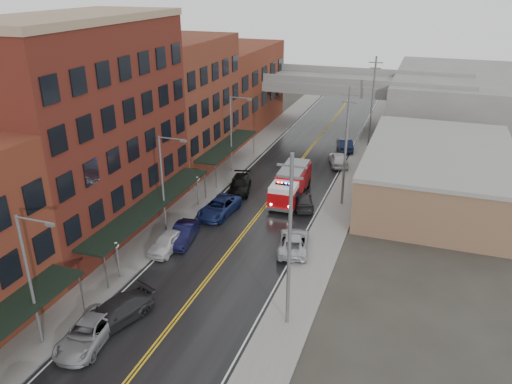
% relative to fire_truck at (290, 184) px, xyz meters
% --- Properties ---
extents(road, '(11.00, 160.00, 0.02)m').
position_rel_fire_truck_xyz_m(road, '(-1.84, -4.80, -1.64)').
color(road, black).
rests_on(road, ground).
extents(sidewalk_left, '(3.00, 160.00, 0.15)m').
position_rel_fire_truck_xyz_m(sidewalk_left, '(-9.14, -4.80, -1.58)').
color(sidewalk_left, slate).
rests_on(sidewalk_left, ground).
extents(sidewalk_right, '(3.00, 160.00, 0.15)m').
position_rel_fire_truck_xyz_m(sidewalk_right, '(5.46, -4.80, -1.58)').
color(sidewalk_right, slate).
rests_on(sidewalk_right, ground).
extents(curb_left, '(0.30, 160.00, 0.15)m').
position_rel_fire_truck_xyz_m(curb_left, '(-7.49, -4.80, -1.58)').
color(curb_left, gray).
rests_on(curb_left, ground).
extents(curb_right, '(0.30, 160.00, 0.15)m').
position_rel_fire_truck_xyz_m(curb_right, '(3.81, -4.80, -1.58)').
color(curb_right, gray).
rests_on(curb_right, ground).
extents(brick_building_b, '(9.00, 20.00, 18.00)m').
position_rel_fire_truck_xyz_m(brick_building_b, '(-15.14, -11.80, 7.35)').
color(brick_building_b, '#511C15').
rests_on(brick_building_b, ground).
extents(brick_building_c, '(9.00, 15.00, 15.00)m').
position_rel_fire_truck_xyz_m(brick_building_c, '(-15.14, 5.70, 5.85)').
color(brick_building_c, brown).
rests_on(brick_building_c, ground).
extents(brick_building_far, '(9.00, 20.00, 12.00)m').
position_rel_fire_truck_xyz_m(brick_building_far, '(-15.14, 23.20, 4.35)').
color(brick_building_far, maroon).
rests_on(brick_building_far, ground).
extents(tan_building, '(14.00, 22.00, 5.00)m').
position_rel_fire_truck_xyz_m(tan_building, '(14.16, 5.20, 0.85)').
color(tan_building, brown).
rests_on(tan_building, ground).
extents(right_far_block, '(18.00, 30.00, 8.00)m').
position_rel_fire_truck_xyz_m(right_far_block, '(16.16, 35.20, 2.35)').
color(right_far_block, slate).
rests_on(right_far_block, ground).
extents(awning_1, '(2.60, 18.00, 3.09)m').
position_rel_fire_truck_xyz_m(awning_1, '(-9.33, -11.80, 1.34)').
color(awning_1, black).
rests_on(awning_1, ground).
extents(awning_2, '(2.60, 13.00, 3.09)m').
position_rel_fire_truck_xyz_m(awning_2, '(-9.33, 5.70, 1.33)').
color(awning_2, black).
rests_on(awning_2, ground).
extents(globe_lamp_1, '(0.44, 0.44, 3.12)m').
position_rel_fire_truck_xyz_m(globe_lamp_1, '(-8.24, -18.80, 0.66)').
color(globe_lamp_1, '#59595B').
rests_on(globe_lamp_1, ground).
extents(globe_lamp_2, '(0.44, 0.44, 3.12)m').
position_rel_fire_truck_xyz_m(globe_lamp_2, '(-8.24, -4.80, 0.66)').
color(globe_lamp_2, '#59595B').
rests_on(globe_lamp_2, ground).
extents(street_lamp_0, '(2.64, 0.22, 9.00)m').
position_rel_fire_truck_xyz_m(street_lamp_0, '(-8.39, -26.80, 3.53)').
color(street_lamp_0, '#59595B').
rests_on(street_lamp_0, ground).
extents(street_lamp_1, '(2.64, 0.22, 9.00)m').
position_rel_fire_truck_xyz_m(street_lamp_1, '(-8.39, -10.80, 3.53)').
color(street_lamp_1, '#59595B').
rests_on(street_lamp_1, ground).
extents(street_lamp_2, '(2.64, 0.22, 9.00)m').
position_rel_fire_truck_xyz_m(street_lamp_2, '(-8.39, 5.20, 3.53)').
color(street_lamp_2, '#59595B').
rests_on(street_lamp_2, ground).
extents(utility_pole_0, '(1.80, 0.24, 12.00)m').
position_rel_fire_truck_xyz_m(utility_pole_0, '(5.36, -19.80, 4.65)').
color(utility_pole_0, '#59595B').
rests_on(utility_pole_0, ground).
extents(utility_pole_1, '(1.80, 0.24, 12.00)m').
position_rel_fire_truck_xyz_m(utility_pole_1, '(5.36, 0.20, 4.65)').
color(utility_pole_1, '#59595B').
rests_on(utility_pole_1, ground).
extents(utility_pole_2, '(1.80, 0.24, 12.00)m').
position_rel_fire_truck_xyz_m(utility_pole_2, '(5.36, 20.20, 4.65)').
color(utility_pole_2, '#59595B').
rests_on(utility_pole_2, ground).
extents(overpass, '(40.00, 10.00, 7.50)m').
position_rel_fire_truck_xyz_m(overpass, '(-1.84, 27.20, 4.33)').
color(overpass, slate).
rests_on(overpass, ground).
extents(fire_truck, '(3.56, 8.44, 3.05)m').
position_rel_fire_truck_xyz_m(fire_truck, '(0.00, 0.00, 0.00)').
color(fire_truck, '#A6070B').
rests_on(fire_truck, ground).
extents(parked_car_left_2, '(3.07, 5.63, 1.50)m').
position_rel_fire_truck_xyz_m(parked_car_left_2, '(-5.94, -25.73, -0.90)').
color(parked_car_left_2, gray).
rests_on(parked_car_left_2, ground).
extents(parked_car_left_3, '(4.01, 6.03, 1.62)m').
position_rel_fire_truck_xyz_m(parked_car_left_3, '(-5.44, -23.50, -0.84)').
color(parked_car_left_3, '#262628').
rests_on(parked_car_left_3, ground).
extents(parked_car_left_4, '(2.08, 4.61, 1.54)m').
position_rel_fire_truck_xyz_m(parked_car_left_4, '(-6.84, -13.75, -0.88)').
color(parked_car_left_4, silver).
rests_on(parked_car_left_4, ground).
extents(parked_car_left_5, '(2.30, 4.88, 1.55)m').
position_rel_fire_truck_xyz_m(parked_car_left_5, '(-6.26, -12.00, -0.88)').
color(parked_car_left_5, black).
rests_on(parked_car_left_5, ground).
extents(parked_car_left_6, '(3.02, 5.81, 1.56)m').
position_rel_fire_truck_xyz_m(parked_car_left_6, '(-5.44, -6.00, -0.87)').
color(parked_car_left_6, navy).
rests_on(parked_car_left_6, ground).
extents(parked_car_left_7, '(3.40, 5.61, 1.52)m').
position_rel_fire_truck_xyz_m(parked_car_left_7, '(-5.59, 0.00, -0.89)').
color(parked_car_left_7, black).
rests_on(parked_car_left_7, ground).
extents(parked_car_right_0, '(3.54, 5.79, 1.50)m').
position_rel_fire_truck_xyz_m(parked_car_right_0, '(3.16, -10.22, -0.90)').
color(parked_car_right_0, '#B3B5BB').
rests_on(parked_car_right_0, ground).
extents(parked_car_right_1, '(3.39, 5.11, 1.37)m').
position_rel_fire_truck_xyz_m(parked_car_right_1, '(1.76, -1.61, -0.97)').
color(parked_car_right_1, '#242426').
rests_on(parked_car_right_1, ground).
extents(parked_car_right_2, '(3.42, 5.26, 1.67)m').
position_rel_fire_truck_xyz_m(parked_car_right_2, '(2.90, 11.40, -0.82)').
color(parked_car_right_2, silver).
rests_on(parked_car_right_2, ground).
extents(parked_car_right_3, '(3.05, 5.19, 1.62)m').
position_rel_fire_truck_xyz_m(parked_car_right_3, '(2.62, 17.40, -0.84)').
color(parked_car_right_3, black).
rests_on(parked_car_right_3, ground).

